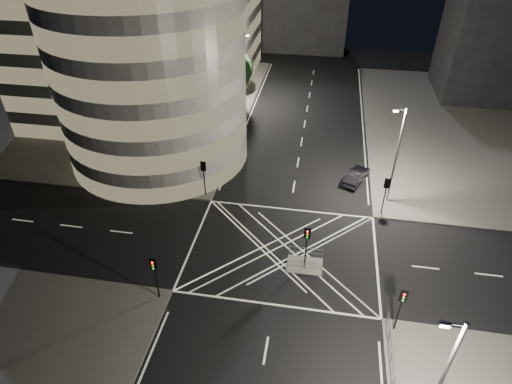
% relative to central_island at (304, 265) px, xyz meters
% --- Properties ---
extents(ground, '(120.00, 120.00, 0.00)m').
position_rel_central_island_xyz_m(ground, '(-2.00, 1.50, -0.07)').
color(ground, black).
rests_on(ground, ground).
extents(sidewalk_far_left, '(42.00, 42.00, 0.15)m').
position_rel_central_island_xyz_m(sidewalk_far_left, '(-31.00, 28.50, 0.00)').
color(sidewalk_far_left, '#5A5754').
rests_on(sidewalk_far_left, ground).
extents(central_island, '(3.00, 2.00, 0.15)m').
position_rel_central_island_xyz_m(central_island, '(0.00, 0.00, 0.00)').
color(central_island, slate).
rests_on(central_island, ground).
extents(office_tower_curved, '(30.00, 29.00, 27.20)m').
position_rel_central_island_xyz_m(office_tower_curved, '(-22.74, 20.24, 12.58)').
color(office_tower_curved, gray).
rests_on(office_tower_curved, sidewalk_far_left).
extents(office_block_rear, '(24.00, 16.00, 22.00)m').
position_rel_central_island_xyz_m(office_block_rear, '(-24.00, 43.50, 11.07)').
color(office_block_rear, gray).
rests_on(office_block_rear, sidewalk_far_left).
extents(building_right_far, '(14.00, 12.00, 15.00)m').
position_rel_central_island_xyz_m(building_right_far, '(24.00, 41.50, 7.58)').
color(building_right_far, black).
rests_on(building_right_far, sidewalk_far_right).
extents(tree_a, '(3.75, 3.75, 6.84)m').
position_rel_central_island_xyz_m(tree_a, '(-12.50, 10.50, 4.74)').
color(tree_a, black).
rests_on(tree_a, sidewalk_far_left).
extents(tree_b, '(4.79, 4.79, 8.01)m').
position_rel_central_island_xyz_m(tree_b, '(-12.50, 16.50, 5.32)').
color(tree_b, black).
rests_on(tree_b, sidewalk_far_left).
extents(tree_c, '(4.00, 4.00, 7.26)m').
position_rel_central_island_xyz_m(tree_c, '(-12.50, 22.50, 5.02)').
color(tree_c, black).
rests_on(tree_c, sidewalk_far_left).
extents(tree_d, '(5.58, 5.58, 8.94)m').
position_rel_central_island_xyz_m(tree_d, '(-12.50, 28.50, 5.80)').
color(tree_d, black).
rests_on(tree_d, sidewalk_far_left).
extents(tree_e, '(4.09, 4.09, 6.46)m').
position_rel_central_island_xyz_m(tree_e, '(-12.50, 34.50, 4.18)').
color(tree_e, black).
rests_on(tree_e, sidewalk_far_left).
extents(traffic_signal_fl, '(0.55, 0.22, 4.00)m').
position_rel_central_island_xyz_m(traffic_signal_fl, '(-10.80, 8.30, 2.84)').
color(traffic_signal_fl, black).
rests_on(traffic_signal_fl, sidewalk_far_left).
extents(traffic_signal_nl, '(0.55, 0.22, 4.00)m').
position_rel_central_island_xyz_m(traffic_signal_nl, '(-10.80, -5.30, 2.84)').
color(traffic_signal_nl, black).
rests_on(traffic_signal_nl, sidewalk_near_left).
extents(traffic_signal_fr, '(0.55, 0.22, 4.00)m').
position_rel_central_island_xyz_m(traffic_signal_fr, '(6.80, 8.30, 2.84)').
color(traffic_signal_fr, black).
rests_on(traffic_signal_fr, sidewalk_far_right).
extents(traffic_signal_nr, '(0.55, 0.22, 4.00)m').
position_rel_central_island_xyz_m(traffic_signal_nr, '(6.80, -5.30, 2.84)').
color(traffic_signal_nr, black).
rests_on(traffic_signal_nr, sidewalk_near_right).
extents(traffic_signal_island, '(0.55, 0.22, 4.00)m').
position_rel_central_island_xyz_m(traffic_signal_island, '(0.00, 0.00, 2.84)').
color(traffic_signal_island, black).
rests_on(traffic_signal_island, central_island).
extents(street_lamp_left_near, '(1.25, 0.25, 10.00)m').
position_rel_central_island_xyz_m(street_lamp_left_near, '(-11.44, 13.50, 5.47)').
color(street_lamp_left_near, slate).
rests_on(street_lamp_left_near, sidewalk_far_left).
extents(street_lamp_left_far, '(1.25, 0.25, 10.00)m').
position_rel_central_island_xyz_m(street_lamp_left_far, '(-11.44, 31.50, 5.47)').
color(street_lamp_left_far, slate).
rests_on(street_lamp_left_far, sidewalk_far_left).
extents(street_lamp_right_far, '(1.25, 0.25, 10.00)m').
position_rel_central_island_xyz_m(street_lamp_right_far, '(7.44, 10.50, 5.47)').
color(street_lamp_right_far, slate).
rests_on(street_lamp_right_far, sidewalk_far_right).
extents(street_lamp_right_near, '(1.25, 0.25, 10.00)m').
position_rel_central_island_xyz_m(street_lamp_right_near, '(7.44, -12.50, 5.47)').
color(street_lamp_right_near, slate).
rests_on(street_lamp_right_near, sidewalk_near_right).
extents(railing_island_south, '(2.80, 0.06, 1.10)m').
position_rel_central_island_xyz_m(railing_island_south, '(0.00, -0.90, 0.62)').
color(railing_island_south, slate).
rests_on(railing_island_south, central_island).
extents(railing_island_north, '(2.80, 0.06, 1.10)m').
position_rel_central_island_xyz_m(railing_island_north, '(0.00, 0.90, 0.62)').
color(railing_island_north, slate).
rests_on(railing_island_north, central_island).
extents(sedan, '(3.14, 4.65, 1.45)m').
position_rel_central_island_xyz_m(sedan, '(4.47, 13.59, 0.65)').
color(sedan, black).
rests_on(sedan, ground).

